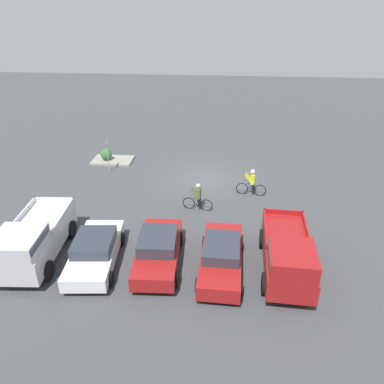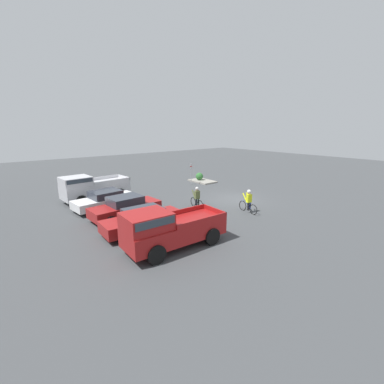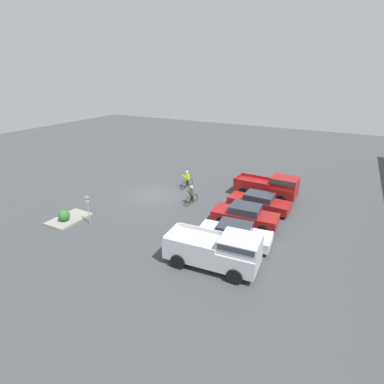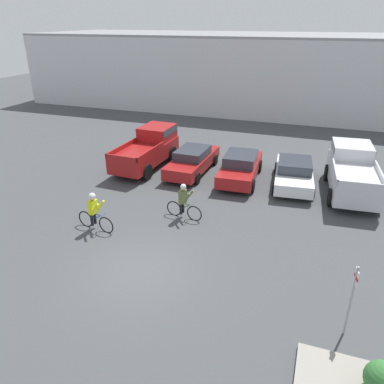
% 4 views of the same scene
% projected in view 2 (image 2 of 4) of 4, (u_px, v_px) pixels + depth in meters
% --- Properties ---
extents(ground_plane, '(80.00, 80.00, 0.00)m').
position_uv_depth(ground_plane, '(235.00, 199.00, 21.71)').
color(ground_plane, '#424447').
extents(pickup_truck_0, '(2.31, 5.31, 2.11)m').
position_uv_depth(pickup_truck_0, '(168.00, 228.00, 12.55)').
color(pickup_truck_0, maroon).
rests_on(pickup_truck_0, ground_plane).
extents(sedan_0, '(1.99, 4.82, 1.38)m').
position_uv_depth(sedan_0, '(144.00, 220.00, 14.85)').
color(sedan_0, maroon).
rests_on(sedan_0, ground_plane).
extents(sedan_1, '(2.16, 4.70, 1.47)m').
position_uv_depth(sedan_1, '(126.00, 207.00, 17.06)').
color(sedan_1, maroon).
rests_on(sedan_1, ground_plane).
extents(sedan_2, '(2.37, 4.77, 1.36)m').
position_uv_depth(sedan_2, '(106.00, 200.00, 19.02)').
color(sedan_2, white).
rests_on(sedan_2, ground_plane).
extents(pickup_truck_1, '(2.57, 5.37, 2.15)m').
position_uv_depth(pickup_truck_1, '(92.00, 187.00, 20.94)').
color(pickup_truck_1, silver).
rests_on(pickup_truck_1, ground_plane).
extents(cyclist_0, '(1.73, 0.51, 1.64)m').
position_uv_depth(cyclist_0, '(197.00, 197.00, 19.12)').
color(cyclist_0, black).
rests_on(cyclist_0, ground_plane).
extents(cyclist_1, '(1.82, 0.52, 1.69)m').
position_uv_depth(cyclist_1, '(248.00, 201.00, 18.10)').
color(cyclist_1, black).
rests_on(cyclist_1, ground_plane).
extents(fire_lane_sign, '(0.08, 0.30, 2.26)m').
position_uv_depth(fire_lane_sign, '(191.00, 172.00, 26.84)').
color(fire_lane_sign, '#9E9EA3').
rests_on(fire_lane_sign, ground_plane).
extents(curb_island, '(2.92, 1.88, 0.15)m').
position_uv_depth(curb_island, '(202.00, 181.00, 28.52)').
color(curb_island, gray).
rests_on(curb_island, ground_plane).
extents(shrub, '(0.82, 0.82, 0.82)m').
position_uv_depth(shrub, '(199.00, 176.00, 28.67)').
color(shrub, '#337033').
rests_on(shrub, curb_island).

